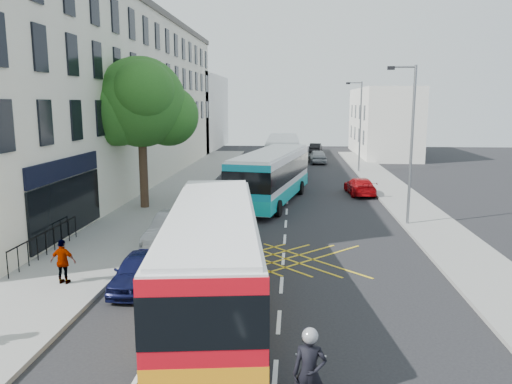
% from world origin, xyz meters
% --- Properties ---
extents(ground, '(120.00, 120.00, 0.00)m').
position_xyz_m(ground, '(0.00, 0.00, 0.00)').
color(ground, black).
rests_on(ground, ground).
extents(pavement_left, '(5.00, 70.00, 0.15)m').
position_xyz_m(pavement_left, '(-8.50, 15.00, 0.07)').
color(pavement_left, gray).
rests_on(pavement_left, ground).
extents(pavement_right, '(3.00, 70.00, 0.15)m').
position_xyz_m(pavement_right, '(7.50, 15.00, 0.07)').
color(pavement_right, gray).
rests_on(pavement_right, ground).
extents(terrace_main, '(8.30, 45.00, 13.50)m').
position_xyz_m(terrace_main, '(-14.00, 24.49, 6.76)').
color(terrace_main, beige).
rests_on(terrace_main, ground).
extents(terrace_far, '(8.00, 20.00, 10.00)m').
position_xyz_m(terrace_far, '(-14.00, 55.00, 5.00)').
color(terrace_far, silver).
rests_on(terrace_far, ground).
extents(building_right, '(6.00, 18.00, 8.00)m').
position_xyz_m(building_right, '(11.00, 48.00, 4.00)').
color(building_right, silver).
rests_on(building_right, ground).
extents(street_tree, '(6.30, 5.70, 8.80)m').
position_xyz_m(street_tree, '(-8.51, 14.97, 6.29)').
color(street_tree, '#382619').
rests_on(street_tree, pavement_left).
extents(lamp_near, '(1.45, 0.15, 8.00)m').
position_xyz_m(lamp_near, '(6.20, 12.00, 4.62)').
color(lamp_near, slate).
rests_on(lamp_near, pavement_right).
extents(lamp_far, '(1.45, 0.15, 8.00)m').
position_xyz_m(lamp_far, '(6.20, 32.00, 4.62)').
color(lamp_far, slate).
rests_on(lamp_far, pavement_right).
extents(railings, '(0.08, 5.60, 1.14)m').
position_xyz_m(railings, '(-9.70, 5.30, 0.72)').
color(railings, black).
rests_on(railings, pavement_left).
extents(bus_near, '(4.03, 11.55, 3.18)m').
position_xyz_m(bus_near, '(-2.07, 0.84, 1.67)').
color(bus_near, silver).
rests_on(bus_near, ground).
extents(bus_mid, '(4.87, 11.96, 3.28)m').
position_xyz_m(bus_mid, '(-1.02, 17.71, 1.73)').
color(bus_mid, silver).
rests_on(bus_mid, ground).
extents(bus_far, '(3.11, 11.91, 3.34)m').
position_xyz_m(bus_far, '(-0.58, 29.92, 1.76)').
color(bus_far, silver).
rests_on(bus_far, ground).
extents(motorbike, '(0.73, 2.31, 2.05)m').
position_xyz_m(motorbike, '(0.73, -4.63, 0.96)').
color(motorbike, black).
rests_on(motorbike, ground).
extents(parked_car_blue, '(1.54, 3.64, 1.23)m').
position_xyz_m(parked_car_blue, '(-4.90, 2.38, 0.61)').
color(parked_car_blue, '#0D1035').
rests_on(parked_car_blue, ground).
extents(parked_car_silver, '(1.93, 4.64, 1.49)m').
position_xyz_m(parked_car_silver, '(-4.90, 7.54, 0.75)').
color(parked_car_silver, '#989B9F').
rests_on(parked_car_silver, ground).
extents(red_hatchback, '(2.00, 4.24, 1.20)m').
position_xyz_m(red_hatchback, '(4.99, 20.89, 0.60)').
color(red_hatchback, '#A8070B').
rests_on(red_hatchback, ground).
extents(distant_car_grey, '(2.46, 4.56, 1.22)m').
position_xyz_m(distant_car_grey, '(0.74, 38.42, 0.61)').
color(distant_car_grey, '#3D4044').
rests_on(distant_car_grey, ground).
extents(distant_car_silver, '(1.92, 4.32, 1.44)m').
position_xyz_m(distant_car_silver, '(2.88, 38.97, 0.72)').
color(distant_car_silver, '#9C9FA4').
rests_on(distant_car_silver, ground).
extents(distant_car_dark, '(1.84, 4.00, 1.27)m').
position_xyz_m(distant_car_dark, '(3.14, 49.70, 0.63)').
color(distant_car_dark, black).
rests_on(distant_car_dark, ground).
extents(pedestrian_far, '(0.94, 0.44, 1.56)m').
position_xyz_m(pedestrian_far, '(-7.50, 2.21, 0.93)').
color(pedestrian_far, gray).
rests_on(pedestrian_far, pavement_left).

